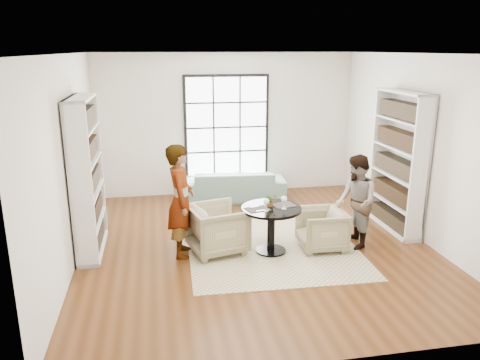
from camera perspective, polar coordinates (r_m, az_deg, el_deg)
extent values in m
plane|color=#583014|center=(7.66, 1.88, -7.92)|extent=(6.00, 6.00, 0.00)
plane|color=silver|center=(10.09, -1.67, 6.77)|extent=(5.50, 0.00, 5.50)
plane|color=silver|center=(7.14, -20.15, 2.04)|extent=(0.00, 6.00, 6.00)
plane|color=silver|center=(8.21, 21.12, 3.65)|extent=(0.00, 6.00, 6.00)
plane|color=silver|center=(4.42, 10.31, -5.35)|extent=(5.50, 0.00, 5.50)
plane|color=white|center=(7.01, 2.10, 15.15)|extent=(6.00, 6.00, 0.00)
cube|color=black|center=(10.07, -1.65, 6.47)|extent=(1.82, 0.06, 2.22)
cube|color=white|center=(10.04, -1.61, 6.44)|extent=(1.70, 0.02, 2.10)
cube|color=#C7B395|center=(7.55, 3.96, -8.26)|extent=(2.74, 2.74, 0.01)
cylinder|color=black|center=(7.42, 3.75, -8.59)|extent=(0.47, 0.47, 0.04)
cylinder|color=black|center=(7.28, 3.80, -6.18)|extent=(0.12, 0.12, 0.65)
cylinder|color=black|center=(7.16, 3.85, -3.52)|extent=(0.92, 0.92, 0.04)
imported|color=gray|center=(9.83, -0.78, -0.58)|extent=(2.20, 1.02, 0.62)
imported|color=#C3AC8B|center=(7.29, -2.76, -5.96)|extent=(1.00, 0.98, 0.76)
imported|color=tan|center=(7.52, 9.91, -5.93)|extent=(0.73, 0.72, 0.65)
imported|color=gray|center=(7.08, -7.23, -2.54)|extent=(0.46, 0.66, 1.73)
imported|color=gray|center=(7.58, 13.97, -2.60)|extent=(0.62, 0.77, 1.49)
cube|color=#272422|center=(7.06, 2.12, -3.56)|extent=(0.39, 0.33, 0.01)
cube|color=#272422|center=(7.26, 5.36, -3.07)|extent=(0.39, 0.33, 0.01)
cylinder|color=silver|center=(7.00, 3.21, -3.75)|extent=(0.07, 0.07, 0.01)
cylinder|color=silver|center=(6.98, 3.22, -3.32)|extent=(0.01, 0.01, 0.11)
sphere|color=maroon|center=(6.95, 3.23, -2.64)|extent=(0.09, 0.09, 0.09)
ellipsoid|color=white|center=(6.95, 3.23, -2.64)|extent=(0.09, 0.09, 0.10)
cylinder|color=silver|center=(7.11, 5.37, -3.49)|extent=(0.07, 0.07, 0.01)
cylinder|color=silver|center=(7.09, 5.38, -3.04)|extent=(0.01, 0.01, 0.12)
sphere|color=maroon|center=(7.06, 5.40, -2.35)|extent=(0.09, 0.09, 0.09)
ellipsoid|color=white|center=(7.06, 5.40, -2.35)|extent=(0.09, 0.09, 0.10)
imported|color=gray|center=(7.17, 3.69, -2.44)|extent=(0.22, 0.21, 0.21)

